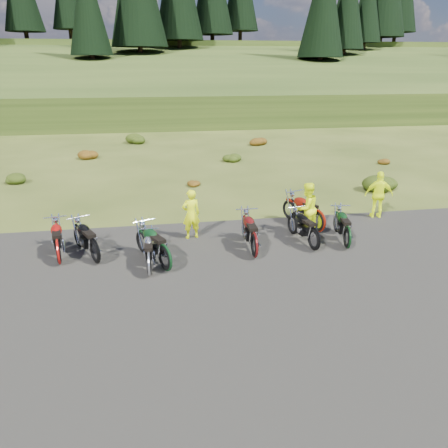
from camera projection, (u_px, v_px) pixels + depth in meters
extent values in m
plane|color=#334216|center=(237.00, 268.00, 12.75)|extent=(300.00, 300.00, 0.00)
cube|color=black|center=(252.00, 303.00, 10.90)|extent=(20.00, 12.00, 0.04)
cube|color=#293D14|center=(156.00, 86.00, 114.54)|extent=(300.00, 90.00, 9.17)
cylinder|color=black|center=(27.00, 38.00, 70.07)|extent=(0.70, 0.70, 2.20)
cylinder|color=black|center=(71.00, 35.00, 76.28)|extent=(0.70, 0.70, 2.20)
cylinder|color=black|center=(93.00, 63.00, 55.66)|extent=(0.70, 0.70, 2.20)
cone|color=black|center=(87.00, 3.00, 53.27)|extent=(5.28, 5.28, 12.00)
cylinder|color=black|center=(141.00, 54.00, 61.73)|extent=(0.70, 0.70, 2.20)
cylinder|color=black|center=(180.00, 46.00, 67.79)|extent=(0.70, 0.70, 2.20)
cylinder|color=black|center=(212.00, 40.00, 73.86)|extent=(0.70, 0.70, 2.20)
cylinder|color=black|center=(240.00, 36.00, 79.99)|extent=(0.70, 0.70, 2.20)
cylinder|color=black|center=(319.00, 64.00, 59.44)|extent=(0.70, 0.70, 2.20)
cone|color=black|center=(324.00, 0.00, 56.71)|extent=(6.16, 6.16, 14.00)
cylinder|color=black|center=(343.00, 56.00, 65.51)|extent=(0.70, 0.70, 2.20)
cone|color=black|center=(348.00, 1.00, 62.95)|extent=(5.72, 5.72, 13.00)
cylinder|color=black|center=(363.00, 49.00, 71.58)|extent=(0.70, 0.70, 2.20)
cone|color=black|center=(368.00, 2.00, 69.19)|extent=(5.28, 5.28, 12.00)
cylinder|color=black|center=(380.00, 43.00, 77.64)|extent=(0.70, 0.70, 2.20)
cylinder|color=black|center=(394.00, 38.00, 83.71)|extent=(0.70, 0.70, 2.20)
ellipsoid|color=#24370D|center=(14.00, 177.00, 21.69)|extent=(1.03, 1.03, 0.61)
ellipsoid|color=#682C0D|center=(87.00, 153.00, 27.02)|extent=(1.30, 1.30, 0.77)
ellipsoid|color=#24370D|center=(137.00, 137.00, 32.35)|extent=(1.56, 1.56, 0.92)
ellipsoid|color=#682C0D|center=(192.00, 182.00, 21.12)|extent=(0.77, 0.77, 0.45)
ellipsoid|color=#24370D|center=(231.00, 157.00, 26.45)|extent=(1.03, 1.03, 0.61)
ellipsoid|color=#682C0D|center=(257.00, 140.00, 31.78)|extent=(1.30, 1.30, 0.77)
ellipsoid|color=#24370D|center=(381.00, 180.00, 20.45)|extent=(1.56, 1.56, 0.92)
ellipsoid|color=#682C0D|center=(382.00, 160.00, 25.88)|extent=(0.77, 0.77, 0.45)
imported|color=#EAFF0D|center=(191.00, 215.00, 14.60)|extent=(0.69, 0.53, 1.70)
imported|color=#EAFF0D|center=(307.00, 209.00, 15.01)|extent=(1.09, 1.00, 1.81)
imported|color=#EAFF0D|center=(379.00, 195.00, 16.60)|extent=(1.12, 0.65, 1.80)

